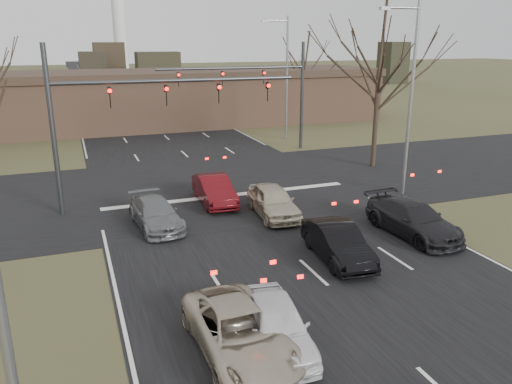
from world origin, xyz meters
TOP-DOWN VIEW (x-y plane):
  - ground at (0.00, 0.00)m, footprint 360.00×360.00m
  - road_main at (0.00, 60.00)m, footprint 14.00×300.00m
  - road_cross at (0.00, 15.00)m, footprint 200.00×14.00m
  - building at (2.00, 38.00)m, footprint 42.40×10.40m
  - mast_arm_near at (-5.23, 13.00)m, footprint 12.12×0.24m
  - mast_arm_far at (6.18, 23.00)m, footprint 11.12×0.24m
  - streetlight_right_near at (8.82, 10.00)m, footprint 2.34×0.25m
  - streetlight_right_far at (9.32, 27.00)m, footprint 2.34×0.25m
  - tree_right_near at (11.00, 16.00)m, footprint 6.90×6.90m
  - tree_right_far at (15.00, 35.00)m, footprint 5.40×5.40m
  - car_silver_suv at (-4.08, -0.65)m, footprint 2.31×4.76m
  - car_white_sedan at (-3.00, -0.70)m, footprint 2.09×4.08m
  - car_black_hatch at (1.37, 3.72)m, footprint 1.87×4.35m
  - car_charcoal_sedan at (5.68, 4.83)m, footprint 2.26×5.06m
  - car_grey_ahead at (-4.53, 9.70)m, footprint 2.16×4.51m
  - car_red_ahead at (-1.12, 12.06)m, footprint 1.64×4.36m
  - car_silver_ahead at (0.99, 9.22)m, footprint 2.03×4.41m

SIDE VIEW (x-z plane):
  - ground at x=0.00m, z-range 0.00..0.00m
  - road_main at x=0.00m, z-range 0.00..0.02m
  - road_cross at x=0.00m, z-range 0.00..0.03m
  - car_grey_ahead at x=-4.53m, z-range 0.00..1.27m
  - car_silver_suv at x=-4.08m, z-range 0.00..1.30m
  - car_white_sedan at x=-3.00m, z-range 0.00..1.33m
  - car_black_hatch at x=1.37m, z-range 0.00..1.39m
  - car_red_ahead at x=-1.12m, z-range 0.00..1.42m
  - car_charcoal_sedan at x=5.68m, z-range 0.00..1.44m
  - car_silver_ahead at x=0.99m, z-range 0.00..1.46m
  - building at x=2.00m, z-range 0.02..5.32m
  - mast_arm_far at x=6.18m, z-range 1.02..9.02m
  - mast_arm_near at x=-5.23m, z-range 1.07..9.07m
  - streetlight_right_near at x=8.82m, z-range 0.59..10.59m
  - streetlight_right_far at x=9.32m, z-range 0.59..10.59m
  - tree_right_far at x=15.00m, z-range 2.46..11.46m
  - tree_right_near at x=11.00m, z-range 3.15..14.65m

